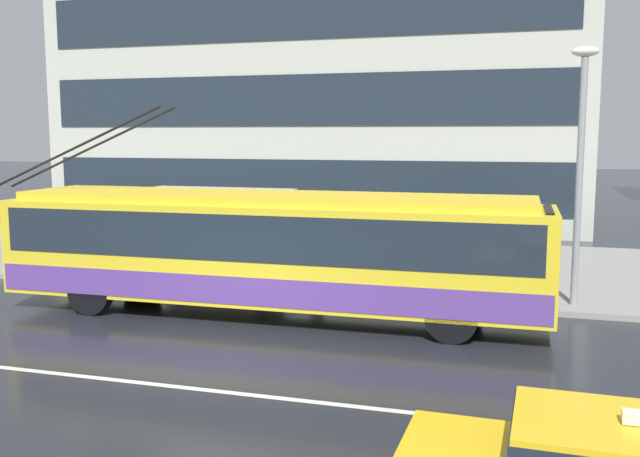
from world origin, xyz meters
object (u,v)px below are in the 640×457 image
at_px(trolleybus, 271,248).
at_px(bus_shelter, 219,210).
at_px(pedestrian_walking_past, 258,221).
at_px(pedestrian_waiting_by_pole, 439,250).
at_px(pedestrian_approaching_curb, 318,218).
at_px(street_lamp, 581,152).
at_px(pedestrian_at_shelter, 462,228).

relative_size(trolleybus, bus_shelter, 3.15).
bearing_deg(pedestrian_walking_past, pedestrian_waiting_by_pole, 0.76).
distance_m(pedestrian_approaching_curb, street_lamp, 7.30).
height_order(trolleybus, pedestrian_at_shelter, trolleybus).
bearing_deg(pedestrian_approaching_curb, street_lamp, -15.04).
height_order(pedestrian_at_shelter, street_lamp, street_lamp).
relative_size(trolleybus, pedestrian_walking_past, 6.72).
height_order(pedestrian_approaching_curb, pedestrian_waiting_by_pole, pedestrian_approaching_curb).
xyz_separation_m(pedestrian_approaching_curb, pedestrian_waiting_by_pole, (3.53, -0.79, -0.64)).
height_order(trolleybus, pedestrian_walking_past, trolleybus).
relative_size(pedestrian_at_shelter, pedestrian_walking_past, 1.04).
height_order(trolleybus, street_lamp, street_lamp).
bearing_deg(trolleybus, pedestrian_at_shelter, 34.89).
distance_m(pedestrian_at_shelter, pedestrian_walking_past, 5.65).
bearing_deg(street_lamp, bus_shelter, 174.89).
xyz_separation_m(pedestrian_at_shelter, pedestrian_approaching_curb, (-4.15, 1.38, -0.05)).
relative_size(pedestrian_waiting_by_pole, street_lamp, 0.28).
relative_size(pedestrian_approaching_curb, street_lamp, 0.34).
xyz_separation_m(pedestrian_waiting_by_pole, street_lamp, (3.27, -1.04, 2.58)).
bearing_deg(trolleybus, pedestrian_walking_past, 115.65).
bearing_deg(bus_shelter, pedestrian_approaching_curb, 20.75).
relative_size(pedestrian_approaching_curb, pedestrian_walking_past, 1.01).
xyz_separation_m(bus_shelter, pedestrian_waiting_by_pole, (6.14, 0.20, -0.88)).
relative_size(trolleybus, street_lamp, 2.26).
height_order(pedestrian_waiting_by_pole, street_lamp, street_lamp).
height_order(pedestrian_at_shelter, pedestrian_approaching_curb, pedestrian_at_shelter).
distance_m(pedestrian_at_shelter, pedestrian_approaching_curb, 4.38).
xyz_separation_m(pedestrian_walking_past, street_lamp, (8.27, -0.98, 1.99)).
height_order(trolleybus, bus_shelter, trolleybus).
relative_size(bus_shelter, pedestrian_approaching_curb, 2.12).
xyz_separation_m(pedestrian_at_shelter, street_lamp, (2.65, -0.45, 1.89)).
relative_size(pedestrian_approaching_curb, pedestrian_waiting_by_pole, 1.21).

